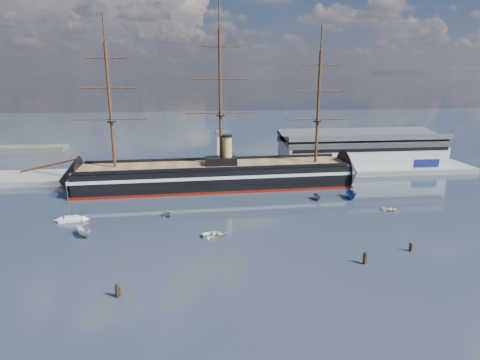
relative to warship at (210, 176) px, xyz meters
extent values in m
plane|color=#212F40|center=(2.22, -20.00, -4.04)|extent=(600.00, 600.00, 0.00)
cube|color=slate|center=(12.22, 16.00, -4.04)|extent=(180.00, 18.00, 2.00)
cube|color=#B7BABC|center=(60.22, 20.00, 2.96)|extent=(62.00, 20.00, 10.00)
cube|color=#3F4247|center=(60.22, 20.00, 8.56)|extent=(63.00, 21.00, 2.00)
cube|color=silver|center=(5.22, 13.00, 4.96)|extent=(4.00, 4.00, 14.00)
cube|color=#3F4247|center=(5.22, 13.00, 12.46)|extent=(5.00, 5.00, 1.00)
cube|color=black|center=(1.73, 0.00, -0.04)|extent=(88.49, 18.93, 7.00)
cube|color=silver|center=(1.73, 0.00, 1.16)|extent=(90.49, 19.24, 1.00)
cube|color=#6A1007|center=(1.73, 0.00, -3.69)|extent=(90.49, 19.20, 0.90)
cone|color=black|center=(-44.77, 0.00, -0.34)|extent=(14.52, 16.14, 15.68)
cone|color=black|center=(48.23, 0.00, -0.34)|extent=(11.52, 16.04, 15.68)
cube|color=brown|center=(1.73, 0.00, 3.56)|extent=(88.44, 17.65, 0.40)
cube|color=black|center=(3.73, 0.00, 4.96)|extent=(10.20, 6.33, 2.50)
cylinder|color=tan|center=(5.73, 0.00, 8.46)|extent=(3.20, 3.20, 9.00)
cylinder|color=#381E0F|center=(-50.27, 0.00, 4.96)|extent=(17.77, 1.29, 4.43)
cylinder|color=#381E0F|center=(-30.27, 0.00, 22.76)|extent=(0.90, 0.90, 38.00)
cylinder|color=#381E0F|center=(3.73, 0.00, 24.76)|extent=(0.90, 0.90, 42.00)
cylinder|color=#381E0F|center=(35.73, 0.00, 21.76)|extent=(0.90, 0.90, 36.00)
cube|color=silver|center=(-36.69, -27.56, -3.61)|extent=(6.57, 2.66, 0.85)
cube|color=silver|center=(-36.69, -27.56, -2.93)|extent=(3.55, 1.78, 0.68)
cylinder|color=#B2B2B7|center=(-37.12, -27.56, 1.49)|extent=(0.14, 0.14, 9.36)
imported|color=silver|center=(-30.97, -38.09, -4.04)|extent=(7.23, 5.98, 2.79)
imported|color=white|center=(-0.75, -41.65, -4.04)|extent=(1.76, 3.75, 1.70)
imported|color=slate|center=(31.33, -17.07, -4.04)|extent=(5.24, 2.38, 2.03)
imported|color=slate|center=(-12.55, -26.83, -4.04)|extent=(5.91, 5.94, 2.14)
imported|color=silver|center=(48.80, -29.39, -4.04)|extent=(2.79, 3.25, 1.45)
imported|color=navy|center=(42.00, -17.07, -4.04)|extent=(7.26, 2.87, 2.87)
cylinder|color=black|center=(-18.64, -65.97, -4.04)|extent=(0.64, 0.64, 3.15)
cylinder|color=black|center=(28.15, -59.05, -4.04)|extent=(0.64, 0.64, 3.21)
cylinder|color=black|center=(40.41, -54.48, -4.04)|extent=(0.64, 0.64, 2.60)
camera|label=1|loc=(-4.96, -128.66, 32.80)|focal=30.00mm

